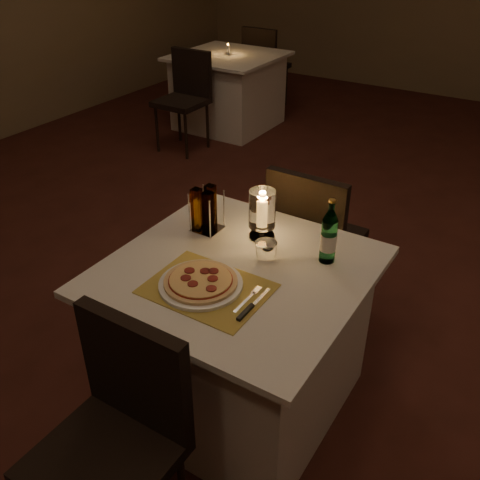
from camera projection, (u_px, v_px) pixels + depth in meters
The scene contains 17 objects.
floor at pixel (314, 350), 2.81m from camera, with size 8.00×10.00×0.02m, color #481E17.
main_table at pixel (238, 337), 2.33m from camera, with size 1.00×1.00×0.74m.
chair_near at pixel (119, 423), 1.72m from camera, with size 0.42×0.42×0.90m.
chair_far at pixel (312, 232), 2.75m from camera, with size 0.42×0.42×0.90m.
placemat at pixel (207, 289), 2.01m from camera, with size 0.45×0.34×0.00m, color #B49A3E.
plate at pixel (201, 284), 2.02m from camera, with size 0.32×0.32×0.01m, color white.
pizza at pixel (201, 281), 2.01m from camera, with size 0.28×0.28×0.02m.
fork at pixel (249, 297), 1.96m from camera, with size 0.02×0.18×0.00m.
knife at pixel (249, 309), 1.90m from camera, with size 0.02×0.22×0.01m.
tumbler at pixel (266, 252), 2.15m from camera, with size 0.09×0.09×0.09m, color white, non-canonical shape.
water_bottle at pixel (329, 237), 2.12m from camera, with size 0.07×0.07×0.28m.
hurricane_candle at pixel (262, 211), 2.27m from camera, with size 0.12×0.12×0.22m.
cruet_caddy at pixel (206, 211), 2.34m from camera, with size 0.12×0.12×0.21m.
neighbor_table_left at pixel (228, 91), 5.56m from camera, with size 1.00×1.00×0.74m.
neighbor_chair_la at pixel (186, 90), 4.95m from camera, with size 0.42×0.42×0.90m.
neighbor_chair_lb at pixel (263, 60), 5.98m from camera, with size 0.42×0.42×0.90m.
neighbor_candle_left at pixel (228, 49), 5.34m from camera, with size 0.03×0.03×0.11m.
Camera 1 is at (0.78, -1.98, 1.95)m, focal length 40.00 mm.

